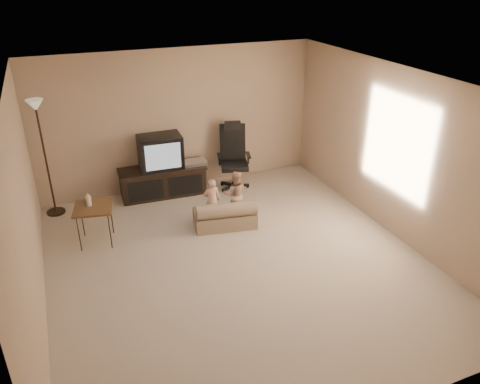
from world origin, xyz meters
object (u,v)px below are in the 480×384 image
object	(u,v)px
office_chair	(234,165)
child_sofa	(225,216)
toddler_right	(235,194)
tv_stand	(162,171)
side_table	(93,208)
toddler_left	(212,200)
floor_lamp	(40,133)

from	to	relation	value
office_chair	child_sofa	world-z (taller)	office_chair
office_chair	child_sofa	xyz separation A→B (m)	(-0.66, -1.32, -0.25)
office_chair	toddler_right	world-z (taller)	office_chair
tv_stand	side_table	size ratio (longest dim) A/B	1.94
toddler_left	child_sofa	bearing A→B (deg)	123.34
tv_stand	toddler_left	size ratio (longest dim) A/B	2.13
office_chair	floor_lamp	world-z (taller)	floor_lamp
side_table	toddler_left	world-z (taller)	side_table
child_sofa	side_table	bearing A→B (deg)	-178.84
tv_stand	office_chair	xyz separation A→B (m)	(1.28, -0.18, -0.02)
tv_stand	child_sofa	size ratio (longest dim) A/B	1.52
toddler_left	toddler_right	size ratio (longest dim) A/B	0.92
child_sofa	toddler_left	world-z (taller)	toddler_left
toddler_right	child_sofa	bearing A→B (deg)	65.12
side_table	floor_lamp	bearing A→B (deg)	114.03
side_table	toddler_left	size ratio (longest dim) A/B	1.10
child_sofa	toddler_left	xyz separation A→B (m)	(-0.13, 0.25, 0.18)
side_table	floor_lamp	xyz separation A→B (m)	(-0.53, 1.19, 0.83)
side_table	child_sofa	xyz separation A→B (m)	(1.93, -0.30, -0.39)
office_chair	toddler_right	xyz separation A→B (m)	(-0.39, -1.06, -0.04)
office_chair	toddler_left	bearing A→B (deg)	-111.05
toddler_right	side_table	bearing A→B (deg)	21.11
child_sofa	toddler_right	xyz separation A→B (m)	(0.27, 0.25, 0.21)
child_sofa	toddler_left	distance (m)	0.33
office_chair	toddler_left	world-z (taller)	office_chair
office_chair	toddler_left	xyz separation A→B (m)	(-0.79, -1.07, -0.07)
tv_stand	office_chair	size ratio (longest dim) A/B	1.29
side_table	floor_lamp	distance (m)	1.55
side_table	child_sofa	bearing A→B (deg)	-8.69
tv_stand	toddler_left	xyz separation A→B (m)	(0.49, -1.25, -0.09)
tv_stand	toddler_right	world-z (taller)	tv_stand
office_chair	child_sofa	bearing A→B (deg)	-101.16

